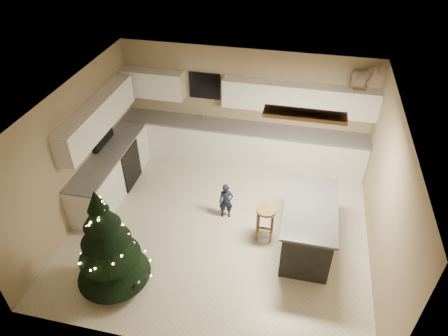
% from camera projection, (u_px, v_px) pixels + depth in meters
% --- Properties ---
extents(ground_plane, '(5.50, 5.50, 0.00)m').
position_uv_depth(ground_plane, '(220.00, 226.00, 7.67)').
color(ground_plane, beige).
extents(room_shell, '(5.52, 5.02, 2.61)m').
position_uv_depth(room_shell, '(221.00, 152.00, 6.62)').
color(room_shell, '#90815F').
rests_on(room_shell, ground_plane).
extents(cabinetry, '(5.50, 3.20, 2.00)m').
position_uv_depth(cabinetry, '(196.00, 142.00, 8.66)').
color(cabinetry, silver).
rests_on(cabinetry, ground_plane).
extents(island, '(0.90, 1.70, 0.95)m').
position_uv_depth(island, '(308.00, 227.00, 7.00)').
color(island, black).
rests_on(island, ground_plane).
extents(bar_stool, '(0.36, 0.36, 0.70)m').
position_uv_depth(bar_stool, '(266.00, 216.00, 7.15)').
color(bar_stool, brown).
rests_on(bar_stool, ground_plane).
extents(christmas_tree, '(1.22, 1.18, 1.96)m').
position_uv_depth(christmas_tree, '(108.00, 248.00, 6.19)').
color(christmas_tree, '#3F2816').
rests_on(christmas_tree, ground_plane).
extents(toddler, '(0.31, 0.24, 0.76)m').
position_uv_depth(toddler, '(226.00, 201.00, 7.68)').
color(toddler, black).
rests_on(toddler, ground_plane).
extents(rocking_horse, '(0.65, 0.49, 0.52)m').
position_uv_depth(rocking_horse, '(362.00, 78.00, 7.73)').
color(rocking_horse, brown).
rests_on(rocking_horse, cabinetry).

